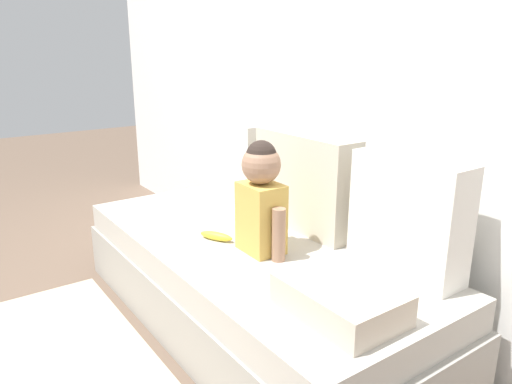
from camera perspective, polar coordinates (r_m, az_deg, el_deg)
ground_plane at (r=2.42m, az=-0.79°, el=-14.75°), size 12.00×12.00×0.00m
back_wall at (r=2.43m, az=10.31°, el=13.19°), size 5.14×0.10×2.25m
couch at (r=2.33m, az=-0.81°, el=-10.52°), size 1.94×0.86×0.41m
throw_pillow_left at (r=2.82m, az=-2.25°, el=3.71°), size 0.46×0.16×0.45m
throw_pillow_center at (r=2.35m, az=5.75°, el=1.22°), size 0.59×0.16×0.46m
throw_pillow_right at (r=1.96m, az=17.27°, el=-2.69°), size 0.46×0.16×0.46m
toddler at (r=2.06m, az=0.60°, el=-0.52°), size 0.30×0.16×0.49m
banana at (r=2.26m, az=-4.65°, el=-5.13°), size 0.17×0.12×0.04m
folded_blanket at (r=1.67m, az=9.76°, el=-12.19°), size 0.40×0.28×0.11m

